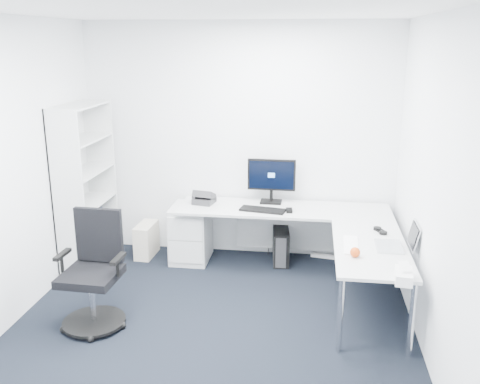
# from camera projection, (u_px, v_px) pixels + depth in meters

# --- Properties ---
(ground) EXTENTS (4.20, 4.20, 0.00)m
(ground) POSITION_uv_depth(u_px,v_px,m) (206.00, 343.00, 4.55)
(ground) COLOR black
(ceiling) EXTENTS (4.20, 4.20, 0.00)m
(ceiling) POSITION_uv_depth(u_px,v_px,m) (199.00, 9.00, 3.80)
(ceiling) COLOR white
(wall_back) EXTENTS (3.60, 0.02, 2.70)m
(wall_back) POSITION_uv_depth(u_px,v_px,m) (239.00, 142.00, 6.17)
(wall_back) COLOR white
(wall_back) RESTS_ON ground
(wall_front) EXTENTS (3.60, 0.02, 2.70)m
(wall_front) POSITION_uv_depth(u_px,v_px,m) (99.00, 332.00, 2.18)
(wall_front) COLOR white
(wall_front) RESTS_ON ground
(wall_right) EXTENTS (0.02, 4.20, 2.70)m
(wall_right) POSITION_uv_depth(u_px,v_px,m) (442.00, 200.00, 3.94)
(wall_right) COLOR white
(wall_right) RESTS_ON ground
(l_desk) EXTENTS (2.35, 1.32, 0.69)m
(l_desk) POSITION_uv_depth(u_px,v_px,m) (281.00, 248.00, 5.72)
(l_desk) COLOR silver
(l_desk) RESTS_ON ground
(drawer_pedestal) EXTENTS (0.42, 0.53, 0.65)m
(drawer_pedestal) POSITION_uv_depth(u_px,v_px,m) (191.00, 233.00, 6.20)
(drawer_pedestal) COLOR silver
(drawer_pedestal) RESTS_ON ground
(bookshelf) EXTENTS (0.36, 0.92, 1.84)m
(bookshelf) POSITION_uv_depth(u_px,v_px,m) (86.00, 188.00, 5.89)
(bookshelf) COLOR silver
(bookshelf) RESTS_ON ground
(task_chair) EXTENTS (0.61, 0.61, 1.04)m
(task_chair) POSITION_uv_depth(u_px,v_px,m) (90.00, 273.00, 4.68)
(task_chair) COLOR black
(task_chair) RESTS_ON ground
(black_pc_tower) EXTENTS (0.22, 0.42, 0.39)m
(black_pc_tower) POSITION_uv_depth(u_px,v_px,m) (281.00, 246.00, 6.15)
(black_pc_tower) COLOR black
(black_pc_tower) RESTS_ON ground
(beige_pc_tower) EXTENTS (0.20, 0.42, 0.39)m
(beige_pc_tower) POSITION_uv_depth(u_px,v_px,m) (146.00, 240.00, 6.35)
(beige_pc_tower) COLOR beige
(beige_pc_tower) RESTS_ON ground
(power_strip) EXTENTS (0.33, 0.12, 0.04)m
(power_strip) POSITION_uv_depth(u_px,v_px,m) (325.00, 256.00, 6.32)
(power_strip) COLOR white
(power_strip) RESTS_ON ground
(monitor) EXTENTS (0.55, 0.19, 0.52)m
(monitor) POSITION_uv_depth(u_px,v_px,m) (271.00, 181.00, 6.06)
(monitor) COLOR black
(monitor) RESTS_ON l_desk
(black_keyboard) EXTENTS (0.51, 0.26, 0.02)m
(black_keyboard) POSITION_uv_depth(u_px,v_px,m) (263.00, 210.00, 5.83)
(black_keyboard) COLOR black
(black_keyboard) RESTS_ON l_desk
(mouse) EXTENTS (0.08, 0.12, 0.04)m
(mouse) POSITION_uv_depth(u_px,v_px,m) (289.00, 210.00, 5.80)
(mouse) COLOR black
(mouse) RESTS_ON l_desk
(desk_phone) EXTENTS (0.26, 0.26, 0.16)m
(desk_phone) POSITION_uv_depth(u_px,v_px,m) (204.00, 197.00, 6.09)
(desk_phone) COLOR #2E2E31
(desk_phone) RESTS_ON l_desk
(laptop) EXTENTS (0.35, 0.34, 0.24)m
(laptop) POSITION_uv_depth(u_px,v_px,m) (390.00, 235.00, 4.79)
(laptop) COLOR silver
(laptop) RESTS_ON l_desk
(white_keyboard) EXTENTS (0.15, 0.46, 0.02)m
(white_keyboard) POSITION_uv_depth(u_px,v_px,m) (351.00, 245.00, 4.85)
(white_keyboard) COLOR white
(white_keyboard) RESTS_ON l_desk
(headphones) EXTENTS (0.17, 0.21, 0.05)m
(headphones) POSITION_uv_depth(u_px,v_px,m) (380.00, 230.00, 5.19)
(headphones) COLOR black
(headphones) RESTS_ON l_desk
(orange_fruit) EXTENTS (0.09, 0.09, 0.09)m
(orange_fruit) POSITION_uv_depth(u_px,v_px,m) (355.00, 252.00, 4.59)
(orange_fruit) COLOR #D44912
(orange_fruit) RESTS_ON l_desk
(tissue_box) EXTENTS (0.16, 0.26, 0.09)m
(tissue_box) POSITION_uv_depth(u_px,v_px,m) (404.00, 276.00, 4.14)
(tissue_box) COLOR white
(tissue_box) RESTS_ON l_desk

